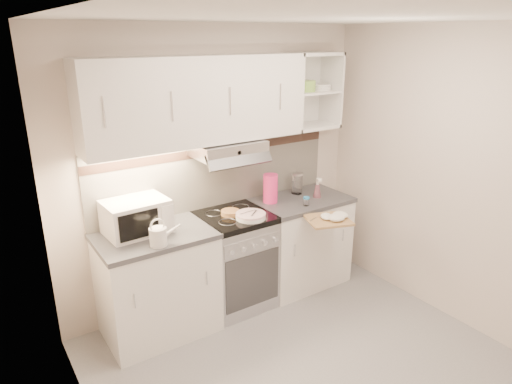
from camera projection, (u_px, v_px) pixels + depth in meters
ground at (311, 369)px, 3.45m from camera, size 3.00×3.00×0.00m
room_shell at (287, 151)px, 3.21m from camera, size 3.04×2.84×2.52m
base_cabinet_left at (158, 286)px, 3.78m from camera, size 0.90×0.60×0.86m
worktop_left at (154, 236)px, 3.64m from camera, size 0.92×0.62×0.04m
base_cabinet_right at (299, 242)px, 4.57m from camera, size 0.90×0.60×0.86m
worktop_right at (300, 200)px, 4.42m from camera, size 0.92×0.62×0.04m
electric_range at (235, 260)px, 4.17m from camera, size 0.60×0.60×0.90m
microwave at (136, 217)px, 3.61m from camera, size 0.50×0.39×0.27m
watering_can at (159, 236)px, 3.41m from camera, size 0.26×0.13×0.22m
plate_stack at (251, 216)px, 3.92m from camera, size 0.26×0.26×0.06m
bread_loaf at (230, 213)px, 4.01m from camera, size 0.17×0.17×0.04m
pink_pitcher at (271, 188)px, 4.28m from camera, size 0.15×0.14×0.27m
glass_jar at (297, 183)px, 4.52m from camera, size 0.11×0.11×0.21m
spice_jar at (306, 201)px, 4.22m from camera, size 0.06×0.06×0.08m
spray_bottle at (317, 189)px, 4.42m from camera, size 0.08×0.08×0.21m
cutting_board at (328, 220)px, 3.98m from camera, size 0.45×0.43×0.02m
dish_towel at (336, 216)px, 3.96m from camera, size 0.28×0.25×0.06m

